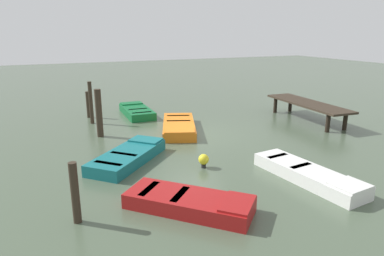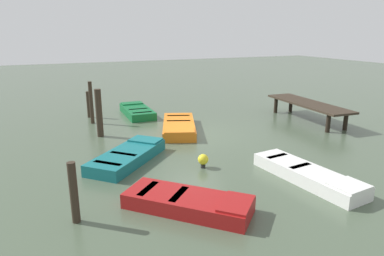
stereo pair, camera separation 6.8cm
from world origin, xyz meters
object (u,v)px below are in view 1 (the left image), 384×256
Objects in this scene: mooring_piling_mid_left at (75,193)px; rowboat_orange at (179,126)px; dock_segment at (308,105)px; rowboat_teal at (128,156)px; mooring_piling_center at (88,105)px; rowboat_red at (190,202)px; mooring_piling_far_left at (91,103)px; marker_buoy at (204,160)px; mooring_piling_near_left at (99,113)px; rowboat_white at (308,174)px; rowboat_green at (137,111)px.

rowboat_orange is at bearing 140.84° from mooring_piling_mid_left.
rowboat_teal is at bearing -74.93° from dock_segment.
dock_segment is at bearing 62.66° from mooring_piling_center.
rowboat_red is at bearing -53.41° from dock_segment.
mooring_piling_far_left is at bearing -107.59° from dock_segment.
rowboat_orange is 5.57m from mooring_piling_center.
rowboat_teal is at bearing -125.81° from marker_buoy.
mooring_piling_near_left is at bearing 166.04° from mooring_piling_mid_left.
rowboat_white is at bearing 47.41° from marker_buoy.
marker_buoy reaches higher than rowboat_teal.
mooring_piling_center is at bearing -120.93° from rowboat_orange.
rowboat_teal is 0.82× the size of rowboat_orange.
rowboat_green and rowboat_orange have the same top height.
mooring_piling_center is 2.91× the size of marker_buoy.
rowboat_red is at bearing 173.35° from rowboat_green.
mooring_piling_center is at bearing 140.13° from rowboat_red.
rowboat_orange and rowboat_white have the same top height.
rowboat_white is 3.35m from marker_buoy.
mooring_piling_center is (-11.31, -0.95, 0.48)m from rowboat_red.
rowboat_teal is at bearing 6.15° from mooring_piling_near_left.
mooring_piling_center is 3.81m from mooring_piling_near_left.
rowboat_red is at bearing -94.21° from rowboat_white.
mooring_piling_center is at bearing 47.63° from rowboat_teal.
mooring_piling_near_left is 2.44m from mooring_piling_far_left.
dock_segment reaches higher than rowboat_orange.
rowboat_teal is 2.38× the size of mooring_piling_center.
rowboat_teal is at bearing 3.49° from mooring_piling_far_left.
marker_buoy is (4.52, -0.92, 0.07)m from rowboat_orange.
rowboat_red and rowboat_white have the same top height.
rowboat_green is at bearing 108.37° from mooring_piling_far_left.
mooring_piling_center reaches higher than rowboat_orange.
mooring_piling_far_left reaches higher than rowboat_red.
mooring_piling_mid_left is at bearing -9.33° from mooring_piling_center.
mooring_piling_far_left is (1.35, -0.02, 0.35)m from mooring_piling_center.
dock_segment is 13.15m from mooring_piling_mid_left.
mooring_piling_far_left is at bearing -159.36° from rowboat_white.
rowboat_red is 2.06× the size of mooring_piling_mid_left.
mooring_piling_far_left reaches higher than dock_segment.
mooring_piling_near_left is (-1.47, -10.22, 0.22)m from dock_segment.
dock_segment reaches higher than marker_buoy.
rowboat_teal is 4.05m from rowboat_red.
rowboat_green is 3.95m from rowboat_orange.
mooring_piling_near_left is at bearing -0.36° from mooring_piling_far_left.
rowboat_orange is at bearing 38.31° from mooring_piling_center.
dock_segment is 11.47m from mooring_piling_center.
mooring_piling_mid_left is 0.74× the size of mooring_piling_near_left.
rowboat_green is at bearing 78.13° from mooring_piling_center.
mooring_piling_mid_left reaches higher than mooring_piling_center.
mooring_piling_near_left reaches higher than mooring_piling_center.
mooring_piling_center is (-10.75, 1.77, -0.07)m from mooring_piling_mid_left.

